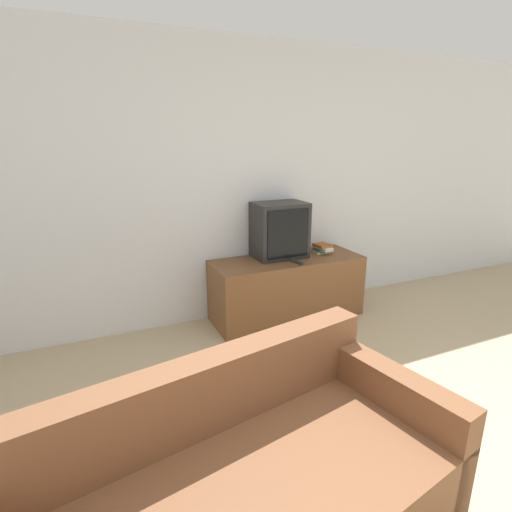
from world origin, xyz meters
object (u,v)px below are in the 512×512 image
television (280,230)px  remote_on_stand (297,262)px  tv_stand (287,288)px  couch (236,505)px  book_stack (322,248)px

television → remote_on_stand: 0.37m
tv_stand → television: television is taller
television → remote_on_stand: size_ratio=3.40×
television → couch: (-1.29, -2.13, -0.61)m
tv_stand → couch: 2.44m
couch → remote_on_stand: bearing=43.6°
book_stack → remote_on_stand: (-0.42, -0.22, -0.03)m
couch → book_stack: 2.76m
television → couch: size_ratio=0.26×
book_stack → remote_on_stand: 0.47m
book_stack → remote_on_stand: bearing=-151.9°
book_stack → tv_stand: bearing=-173.0°
tv_stand → book_stack: bearing=7.0°
tv_stand → couch: (-1.33, -2.04, -0.04)m
television → book_stack: (0.47, -0.04, -0.22)m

